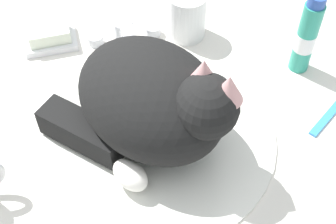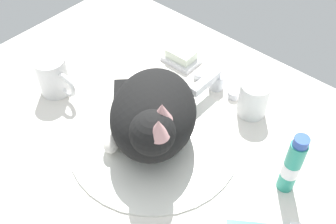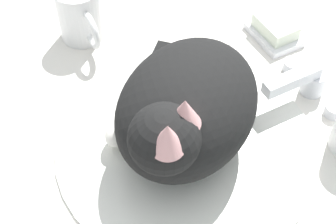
# 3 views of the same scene
# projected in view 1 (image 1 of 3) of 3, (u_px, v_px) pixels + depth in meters

# --- Properties ---
(ground_plane) EXTENTS (1.10, 0.83, 0.03)m
(ground_plane) POSITION_uv_depth(u_px,v_px,m) (153.00, 142.00, 0.73)
(ground_plane) COLOR silver
(sink_basin) EXTENTS (0.37, 0.37, 0.01)m
(sink_basin) POSITION_uv_depth(u_px,v_px,m) (152.00, 134.00, 0.72)
(sink_basin) COLOR silver
(sink_basin) RESTS_ON ground_plane
(faucet) EXTENTS (0.13, 0.11, 0.06)m
(faucet) POSITION_uv_depth(u_px,v_px,m) (125.00, 33.00, 0.83)
(faucet) COLOR silver
(faucet) RESTS_ON ground_plane
(cat) EXTENTS (0.30, 0.28, 0.17)m
(cat) POSITION_uv_depth(u_px,v_px,m) (154.00, 102.00, 0.65)
(cat) COLOR black
(cat) RESTS_ON sink_basin
(rinse_cup) EXTENTS (0.07, 0.07, 0.08)m
(rinse_cup) POSITION_uv_depth(u_px,v_px,m) (187.00, 15.00, 0.83)
(rinse_cup) COLOR white
(rinse_cup) RESTS_ON ground_plane
(soap_dish) EXTENTS (0.09, 0.06, 0.01)m
(soap_dish) POSITION_uv_depth(u_px,v_px,m) (51.00, 41.00, 0.85)
(soap_dish) COLOR white
(soap_dish) RESTS_ON ground_plane
(soap_bar) EXTENTS (0.07, 0.05, 0.02)m
(soap_bar) POSITION_uv_depth(u_px,v_px,m) (49.00, 33.00, 0.83)
(soap_bar) COLOR silver
(soap_bar) RESTS_ON soap_dish
(toothpaste_bottle) EXTENTS (0.03, 0.03, 0.15)m
(toothpaste_bottle) POSITION_uv_depth(u_px,v_px,m) (307.00, 36.00, 0.76)
(toothpaste_bottle) COLOR teal
(toothpaste_bottle) RESTS_ON ground_plane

